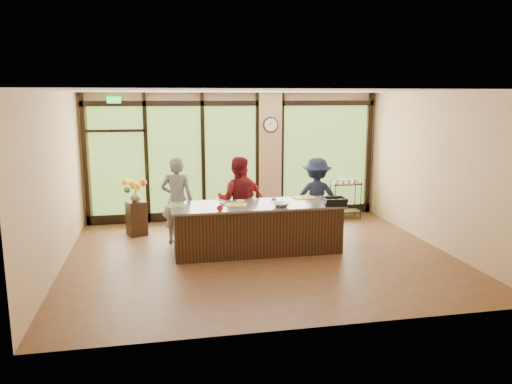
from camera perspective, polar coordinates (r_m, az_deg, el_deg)
name	(u,v)px	position (r m, az deg, el deg)	size (l,w,h in m)	color
floor	(260,256)	(9.33, 0.45, -7.29)	(7.00, 7.00, 0.00)	#50321C
ceiling	(260,91)	(8.87, 0.48, 11.46)	(7.00, 7.00, 0.00)	silver
back_wall	(235,157)	(11.90, -2.47, 4.07)	(7.00, 7.00, 0.00)	tan
left_wall	(55,182)	(8.96, -22.03, 1.02)	(6.00, 6.00, 0.00)	tan
right_wall	(437,170)	(10.27, 19.98, 2.33)	(6.00, 6.00, 0.00)	tan
window_wall	(242,161)	(11.90, -1.65, 3.56)	(6.90, 0.12, 3.00)	tan
island_base	(257,229)	(9.49, 0.09, -4.21)	(3.10, 1.00, 0.88)	#311D10
countertop	(257,205)	(9.38, 0.09, -1.49)	(3.20, 1.10, 0.04)	slate
wall_clock	(271,125)	(11.87, 1.70, 7.69)	(0.36, 0.04, 0.36)	black
cook_left	(177,200)	(10.05, -9.01, -0.94)	(0.64, 0.42, 1.75)	slate
cook_midleft	(238,200)	(10.02, -2.11, -0.88)	(0.85, 0.66, 1.74)	maroon
cook_midright	(243,202)	(10.02, -1.55, -1.12)	(0.97, 0.40, 1.65)	#A51923
cook_right	(316,197)	(10.56, 6.92, -0.58)	(1.07, 0.61, 1.65)	#191F38
roasting_pan	(335,203)	(9.38, 8.97, -1.28)	(0.41, 0.32, 0.07)	black
mixing_bowl	(281,205)	(9.15, 2.89, -1.46)	(0.30, 0.30, 0.07)	silver
cutting_board_left	(176,206)	(9.29, -9.13, -1.59)	(0.39, 0.29, 0.01)	#4B8731
cutting_board_center	(237,205)	(9.29, -2.23, -1.46)	(0.37, 0.28, 0.01)	yellow
cutting_board_right	(304,197)	(9.99, 5.47, -0.62)	(0.42, 0.32, 0.01)	yellow
prep_bowl_near	(241,201)	(9.48, -1.78, -1.09)	(0.16, 0.16, 0.05)	white
prep_bowl_mid	(222,203)	(9.36, -3.86, -1.30)	(0.12, 0.12, 0.04)	white
prep_bowl_far	(274,198)	(9.80, 2.05, -0.75)	(0.12, 0.12, 0.03)	white
red_ramekin	(220,208)	(8.82, -4.14, -1.88)	(0.11, 0.11, 0.09)	#B21125
flower_stand	(137,218)	(10.89, -13.49, -2.94)	(0.36, 0.36, 0.73)	#311D10
flower_vase	(136,196)	(10.79, -13.60, -0.42)	(0.24, 0.24, 0.25)	olive
bar_cart	(345,195)	(12.19, 10.19, -0.33)	(0.72, 0.42, 0.96)	#311D10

